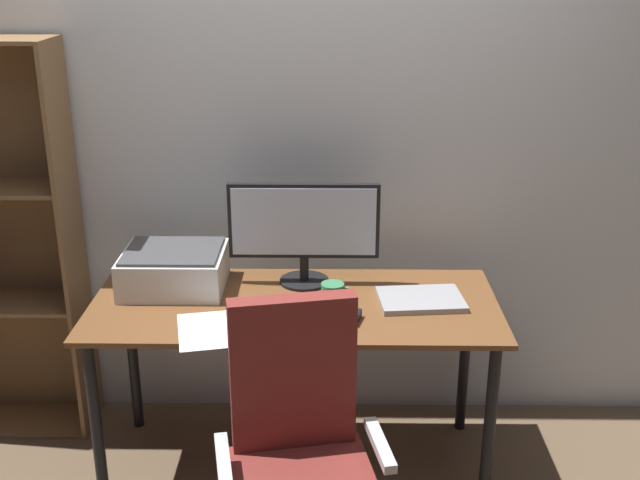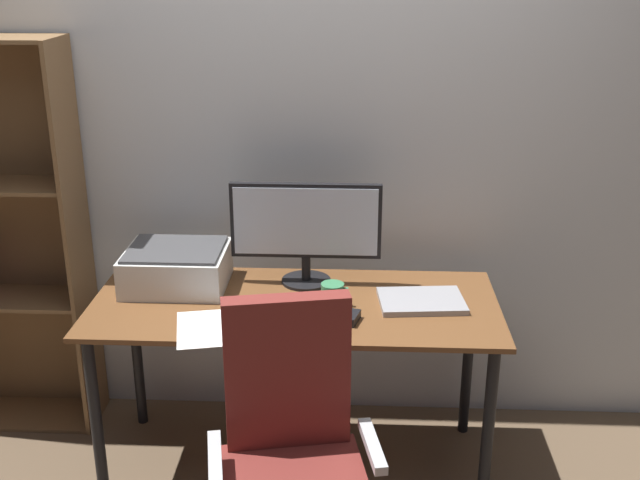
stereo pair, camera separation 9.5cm
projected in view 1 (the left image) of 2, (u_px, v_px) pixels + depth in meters
The scene contains 11 objects.
ground_plane at pixel (296, 464), 3.24m from camera, with size 12.00×12.00×0.00m, color brown.
back_wall at pixel (298, 130), 3.26m from camera, with size 6.40×0.10×2.60m, color silver.
desk at pixel (295, 323), 3.01m from camera, with size 1.56×0.68×0.74m.
monitor at pixel (304, 226), 3.08m from camera, with size 0.60×0.20×0.42m.
keyboard at pixel (299, 319), 2.82m from camera, with size 0.29×0.11×0.02m, color black.
mouse at pixel (351, 317), 2.82m from camera, with size 0.06×0.10×0.03m, color black.
coffee_mug at pixel (333, 295), 2.94m from camera, with size 0.10×0.09×0.09m.
laptop at pixel (421, 299), 2.98m from camera, with size 0.32×0.23×0.02m, color #99999E.
printer at pixel (174, 269), 3.09m from camera, with size 0.40×0.34×0.16m.
paper_sheet at pixel (208, 330), 2.76m from camera, with size 0.21×0.30×0.00m, color white.
office_chair at pixel (300, 475), 2.44m from camera, with size 0.56×0.55×1.01m.
Camera 1 is at (0.13, -2.71, 2.00)m, focal length 43.66 mm.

